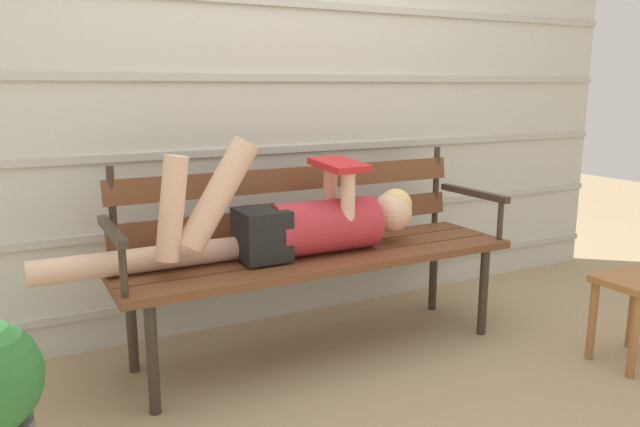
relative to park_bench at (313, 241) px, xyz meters
The scene contains 5 objects.
ground_plane 0.57m from the park_bench, 90.00° to the right, with size 12.00×12.00×0.00m, color tan.
house_siding 0.87m from the park_bench, 90.00° to the left, with size 4.59×0.08×2.49m.
park_bench is the anchor object (origin of this frame).
reclining_person 0.19m from the park_bench, 151.07° to the right, with size 1.67×0.27×0.54m.
footstool 1.44m from the park_bench, 34.67° to the right, with size 0.35×0.26×0.39m.
Camera 1 is at (-1.23, -2.14, 1.21)m, focal length 34.17 mm.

